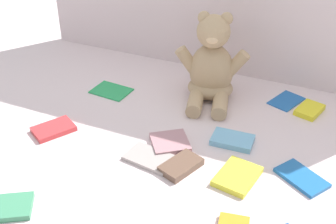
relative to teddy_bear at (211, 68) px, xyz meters
The scene contains 13 objects.
ground_plane 0.22m from the teddy_bear, 100.54° to the right, with size 3.20×3.20×0.00m, color silver.
teddy_bear is the anchor object (origin of this frame).
book_case_0 0.40m from the teddy_bear, 95.87° to the right, with size 0.08×0.13×0.01m, color #A79B96.
book_case_1 0.40m from the teddy_bear, 81.81° to the right, with size 0.07×0.11×0.02m, color brown.
book_case_2 0.27m from the teddy_bear, 17.47° to the left, with size 0.08×0.12×0.01m, color #1E60AE.
book_case_3 0.74m from the teddy_bear, 110.62° to the right, with size 0.08×0.11×0.02m, color #428F65.
book_case_4 0.53m from the teddy_bear, 133.28° to the right, with size 0.08×0.12×0.02m, color #CE3639.
book_case_6 0.34m from the teddy_bear, ahead, with size 0.07×0.10×0.02m, color yellow.
book_case_7 0.43m from the teddy_bear, 60.80° to the right, with size 0.09×0.12×0.02m, color yellow.
book_case_8 0.28m from the teddy_bear, 56.16° to the right, with size 0.08×0.12×0.02m, color #71B6DB.
book_case_9 0.47m from the teddy_bear, 40.07° to the right, with size 0.08×0.13×0.01m, color #1E63A6.
book_case_10 0.35m from the teddy_bear, 162.35° to the right, with size 0.09×0.13×0.01m, color green.
book_case_13 0.32m from the teddy_bear, 92.48° to the right, with size 0.10×0.10×0.02m, color #AD7B82.
Camera 1 is at (0.42, -1.03, 0.75)m, focal length 46.98 mm.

